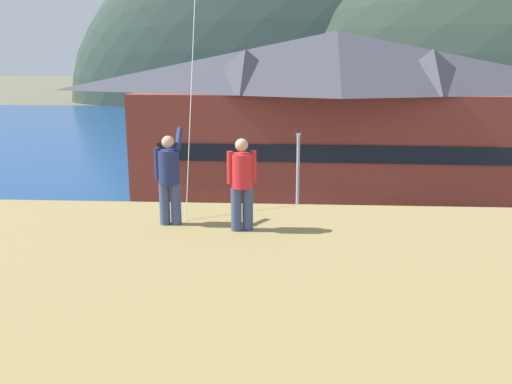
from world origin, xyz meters
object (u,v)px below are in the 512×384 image
Objects in this scene: parked_car_mid_row_far at (493,349)px; parked_car_mid_row_center at (275,345)px; harbor_lodge at (335,115)px; parked_car_corner_spot at (198,266)px; parking_light_pole at (298,186)px; parked_car_front_row_end at (69,264)px; parked_car_back_row_left at (381,276)px; person_companion at (242,182)px; person_kite_flyer at (169,177)px; parked_car_mid_row_near at (58,324)px; wharf_dock at (207,164)px; moored_boat_wharfside at (180,154)px.

parked_car_mid_row_far is 1.03× the size of parked_car_mid_row_center.
parked_car_corner_spot is at bearing -114.73° from harbor_lodge.
parked_car_mid_row_center is 11.50m from parking_light_pole.
parked_car_front_row_end is (-9.49, 6.67, 0.00)m from parked_car_mid_row_center.
parked_car_back_row_left and parked_car_mid_row_center have the same top height.
parked_car_mid_row_far is at bearing 40.76° from person_companion.
harbor_lodge reaches higher than parking_light_pole.
parked_car_corner_spot is at bearing 118.51° from parked_car_mid_row_center.
person_companion is (-1.31, -17.45, 4.10)m from parking_light_pole.
parking_light_pole is 17.86m from person_kite_flyer.
parked_car_back_row_left is at bearing -55.31° from parking_light_pole.
parked_car_mid_row_near is at bearing 176.75° from parked_car_mid_row_far.
person_companion is at bearing -94.30° from parking_light_pole.
parked_car_mid_row_center is at bearing -77.99° from wharf_dock.
wharf_dock is 37.71m from parked_car_mid_row_far.
parked_car_mid_row_near is 14.58m from parked_car_mid_row_far.
parked_car_corner_spot is at bearing -135.19° from parking_light_pole.
moored_boat_wharfside reaches higher than parked_car_mid_row_far.
person_companion is at bearing -76.42° from parked_car_corner_spot.
parked_car_back_row_left is at bearing -4.87° from parked_car_corner_spot.
parking_light_pole is (-2.62, -10.94, -2.50)m from harbor_lodge.
moored_boat_wharfside is at bearing 135.41° from wharf_dock.
moored_boat_wharfside reaches higher than wharf_dock.
parked_car_back_row_left is 2.27× the size of person_kite_flyer.
person_kite_flyer is (-2.74, -17.16, 4.12)m from parking_light_pole.
parked_car_front_row_end is at bearing -87.86° from moored_boat_wharfside.
parked_car_mid_row_far is (3.51, -21.97, -5.21)m from harbor_lodge.
harbor_lodge reaches higher than parked_car_mid_row_near.
parked_car_mid_row_far is 0.69× the size of parking_light_pole.
parked_car_mid_row_near is at bearing 172.93° from parked_car_mid_row_center.
parked_car_mid_row_center is (10.67, -38.15, 0.34)m from moored_boat_wharfside.
person_kite_flyer is (7.56, -12.68, 6.83)m from parked_car_front_row_end.
wharf_dock is at bearing 112.41° from parked_car_mid_row_far.
parked_car_front_row_end is at bearing -179.49° from parked_car_corner_spot.
parked_car_back_row_left is (0.92, -16.05, -5.21)m from harbor_lodge.
parking_light_pole is (8.24, -23.82, 3.42)m from wharf_dock.
wharf_dock is (-10.86, 12.88, -5.92)m from harbor_lodge.
wharf_dock is at bearing 102.01° from parked_car_mid_row_center.
parked_car_mid_row_far is 1.03× the size of parked_car_back_row_left.
harbor_lodge is 6.67× the size of parked_car_corner_spot.
person_kite_flyer is at bearing -100.80° from harbor_lodge.
parked_car_mid_row_center is 9.30m from person_kite_flyer.
parked_car_corner_spot is 6.84m from parking_light_pole.
parking_light_pole reaches higher than parked_car_mid_row_center.
parked_car_mid_row_far is at bearing -21.75° from parked_car_front_row_end.
person_kite_flyer is (8.74, -44.16, 7.17)m from moored_boat_wharfside.
person_kite_flyer reaches higher than person_companion.
parking_light_pole is at bearing 50.48° from parked_car_mid_row_near.
parked_car_back_row_left is (11.96, 5.10, 0.00)m from parked_car_mid_row_near.
parked_car_mid_row_near and parked_car_back_row_left have the same top height.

